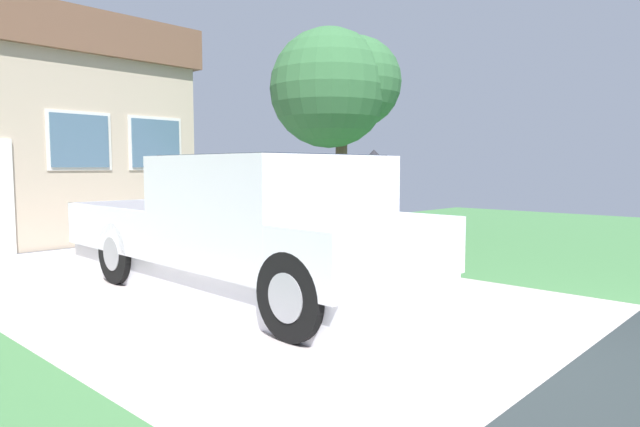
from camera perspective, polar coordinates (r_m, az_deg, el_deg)
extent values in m
cube|color=#BAADA8|center=(7.42, -11.41, -7.38)|extent=(5.20, 9.00, 0.06)
cube|color=#437A43|center=(14.19, 18.12, -1.70)|extent=(12.00, 9.00, 0.06)
cube|color=white|center=(7.08, -8.98, -5.94)|extent=(2.04, 5.45, 0.42)
cube|color=white|center=(6.39, -5.13, 0.43)|extent=(2.10, 2.24, 1.24)
cube|color=#1E2833|center=(6.37, -5.15, 3.74)|extent=(1.85, 2.06, 0.52)
cube|color=white|center=(5.36, 5.44, -3.87)|extent=(2.06, 0.92, 0.59)
cube|color=black|center=(8.30, -15.21, -2.78)|extent=(2.10, 2.41, 0.06)
cube|color=white|center=(8.80, -9.69, -0.53)|extent=(0.14, 2.35, 0.59)
cube|color=white|center=(7.83, -21.51, -1.46)|extent=(0.14, 2.35, 0.59)
cube|color=white|center=(9.28, -18.79, -0.44)|extent=(2.03, 0.13, 0.59)
cube|color=black|center=(6.64, 6.55, 2.94)|extent=(0.11, 0.18, 0.20)
cylinder|color=black|center=(6.18, 9.72, -5.73)|extent=(0.29, 0.81, 0.80)
cylinder|color=#9E9EA3|center=(6.18, 9.72, -5.73)|extent=(0.29, 0.45, 0.44)
cylinder|color=black|center=(4.87, -2.48, -8.54)|extent=(0.29, 0.81, 0.80)
cylinder|color=#9E9EA3|center=(4.87, -2.48, -8.54)|extent=(0.29, 0.45, 0.44)
cylinder|color=black|center=(8.59, -9.29, -2.76)|extent=(0.29, 0.81, 0.80)
cylinder|color=#9E9EA3|center=(8.59, -9.29, -2.76)|extent=(0.29, 0.45, 0.44)
cylinder|color=black|center=(7.70, -20.05, -3.87)|extent=(0.29, 0.81, 0.80)
cylinder|color=#9E9EA3|center=(7.70, -20.05, -3.87)|extent=(0.29, 0.45, 0.44)
cylinder|color=navy|center=(7.14, 6.86, -3.87)|extent=(0.16, 0.16, 0.90)
cylinder|color=navy|center=(7.06, 4.24, -3.95)|extent=(0.16, 0.16, 0.90)
cylinder|color=silver|center=(7.03, 5.61, 1.96)|extent=(0.29, 0.29, 0.62)
cylinder|color=brown|center=(7.07, 6.97, 1.89)|extent=(0.09, 0.09, 0.58)
cylinder|color=brown|center=(6.99, 4.23, 1.88)|extent=(0.09, 0.09, 0.58)
sphere|color=brown|center=(7.02, 5.64, 5.44)|extent=(0.19, 0.19, 0.19)
cylinder|color=#232328|center=(7.02, 5.64, 5.80)|extent=(0.41, 0.41, 0.01)
cone|color=#232328|center=(7.02, 5.64, 6.23)|extent=(0.20, 0.20, 0.11)
cube|color=tan|center=(6.98, 7.51, -7.03)|extent=(0.39, 0.14, 0.19)
torus|color=tan|center=(6.95, 7.53, -5.85)|extent=(0.35, 0.02, 0.35)
cube|color=slate|center=(11.40, -23.72, 6.95)|extent=(1.10, 0.05, 1.00)
cube|color=silver|center=(11.41, -23.75, 6.94)|extent=(1.23, 0.02, 1.12)
cube|color=slate|center=(12.12, -16.72, 7.00)|extent=(1.10, 0.05, 1.00)
cube|color=silver|center=(12.14, -16.75, 7.00)|extent=(1.23, 0.02, 1.12)
cylinder|color=brown|center=(11.96, 2.24, 3.08)|extent=(0.26, 0.26, 2.32)
sphere|color=#386D3D|center=(12.00, 3.75, 13.48)|extent=(1.94, 1.94, 1.94)
sphere|color=#386D3D|center=(11.85, 0.95, 12.91)|extent=(2.51, 2.51, 2.51)
cube|color=navy|center=(12.14, -8.38, -0.05)|extent=(0.58, 0.68, 0.83)
cube|color=navy|center=(12.11, -8.40, 2.13)|extent=(0.60, 0.71, 0.10)
cylinder|color=black|center=(11.83, -8.36, -2.19)|extent=(0.05, 0.18, 0.18)
cylinder|color=black|center=(12.11, -6.73, -2.01)|extent=(0.05, 0.18, 0.18)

